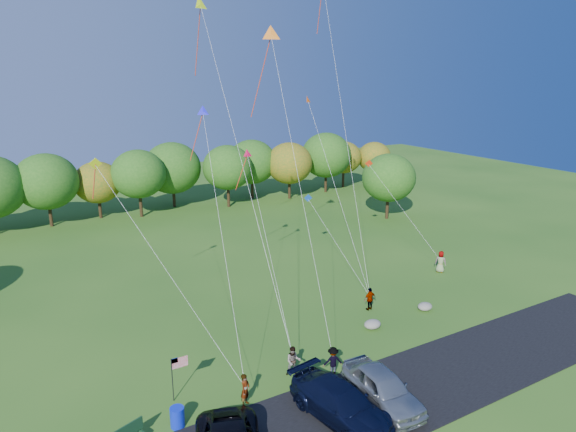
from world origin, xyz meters
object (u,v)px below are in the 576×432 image
(flyer_a, at_px, (245,390))
(flyer_e, at_px, (441,262))
(flyer_c, at_px, (333,361))
(flyer_b, at_px, (293,361))
(minivan_silver, at_px, (382,388))
(minivan_navy, at_px, (341,403))
(flyer_d, at_px, (370,299))
(trash_barrel, at_px, (177,417))

(flyer_a, bearing_deg, flyer_e, -17.99)
(flyer_c, bearing_deg, flyer_a, 18.15)
(flyer_a, bearing_deg, flyer_b, -20.45)
(flyer_a, distance_m, flyer_e, 23.20)
(minivan_silver, height_order, flyer_a, minivan_silver)
(minivan_navy, bearing_deg, minivan_silver, -10.35)
(flyer_b, distance_m, flyer_c, 2.17)
(minivan_navy, bearing_deg, flyer_d, 35.91)
(flyer_b, bearing_deg, flyer_d, 51.87)
(flyer_d, bearing_deg, trash_barrel, 17.85)
(flyer_c, bearing_deg, minivan_navy, 78.36)
(minivan_silver, bearing_deg, flyer_d, 57.77)
(minivan_navy, distance_m, flyer_a, 4.77)
(minivan_silver, distance_m, flyer_d, 10.73)
(flyer_d, xyz_separation_m, trash_barrel, (-15.67, -5.15, -0.33))
(minivan_silver, xyz_separation_m, trash_barrel, (-9.39, 3.54, -0.44))
(minivan_silver, relative_size, flyer_d, 3.11)
(minivan_silver, height_order, flyer_c, minivan_silver)
(flyer_c, bearing_deg, flyer_d, -124.37)
(minivan_navy, distance_m, flyer_b, 4.42)
(flyer_b, xyz_separation_m, flyer_c, (1.89, -1.08, -0.02))
(flyer_d, relative_size, trash_barrel, 1.65)
(minivan_silver, xyz_separation_m, flyer_d, (6.29, 8.70, -0.11))
(trash_barrel, bearing_deg, minivan_navy, -26.72)
(flyer_c, bearing_deg, trash_barrel, 17.34)
(flyer_a, height_order, flyer_b, flyer_a)
(flyer_d, bearing_deg, minivan_navy, 44.07)
(minivan_silver, distance_m, flyer_a, 6.84)
(flyer_d, relative_size, flyer_e, 0.91)
(flyer_e, bearing_deg, flyer_b, 77.85)
(flyer_e, relative_size, trash_barrel, 1.82)
(flyer_a, relative_size, flyer_e, 0.94)
(minivan_navy, height_order, flyer_b, minivan_navy)
(minivan_silver, xyz_separation_m, flyer_c, (-0.59, 3.42, -0.12))
(flyer_c, height_order, trash_barrel, flyer_c)
(flyer_e, height_order, trash_barrel, flyer_e)
(minivan_silver, height_order, flyer_e, flyer_e)
(minivan_navy, height_order, flyer_c, minivan_navy)
(flyer_c, relative_size, flyer_d, 0.99)
(minivan_navy, distance_m, flyer_e, 21.56)
(minivan_navy, xyz_separation_m, flyer_b, (0.03, 4.42, -0.06))
(flyer_e, bearing_deg, flyer_a, 77.39)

